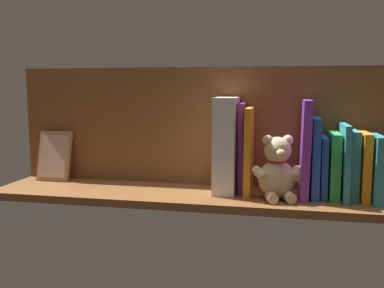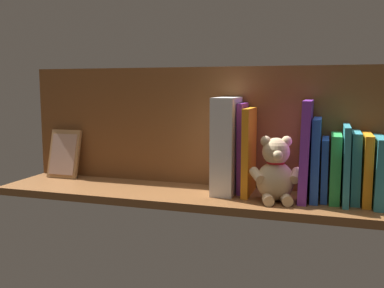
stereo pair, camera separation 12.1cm
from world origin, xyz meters
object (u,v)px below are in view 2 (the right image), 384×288
teddy_bear (276,173)px  picture_frame_leaning (64,154)px  dictionary_thick_white (226,145)px  book_0 (378,171)px

teddy_bear → picture_frame_leaning: teddy_bear is taller
dictionary_thick_white → picture_frame_leaning: (56.04, -4.05, -5.71)cm
teddy_bear → picture_frame_leaning: bearing=-22.3°
book_0 → dictionary_thick_white: 39.95cm
teddy_bear → dictionary_thick_white: size_ratio=0.64×
dictionary_thick_white → teddy_bear: bearing=160.2°
picture_frame_leaning → book_0: bearing=177.1°
dictionary_thick_white → picture_frame_leaning: size_ratio=1.70×
teddy_bear → dictionary_thick_white: dictionary_thick_white is taller
teddy_bear → dictionary_thick_white: 16.47cm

